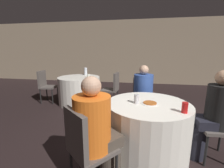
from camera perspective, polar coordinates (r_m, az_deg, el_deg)
ground_plane at (r=2.30m, az=8.85°, el=-25.93°), size 16.00×16.00×0.00m
wall_back at (r=6.96m, az=10.26°, el=11.78°), size 16.00×0.06×2.80m
table_near at (r=2.22m, az=13.23°, el=-16.14°), size 1.11×1.11×0.74m
table_far at (r=4.27m, az=-12.26°, el=-2.29°), size 1.13×1.13×0.74m
chair_near_southwest at (r=1.57m, az=-10.32°, el=-21.53°), size 0.56×0.56×0.90m
chair_near_north at (r=3.05m, az=11.56°, el=-4.66°), size 0.42×0.42×0.90m
chair_far_west at (r=4.62m, az=-24.04°, el=0.19°), size 0.44×0.43×0.90m
chair_far_east at (r=3.85m, az=0.43°, el=-0.94°), size 0.45×0.45×0.90m
person_orange_shirt at (r=1.60m, az=-5.37°, el=-17.62°), size 0.49×0.50×1.19m
person_blue_shirt at (r=2.89m, az=11.83°, el=-4.38°), size 0.36×0.52×1.17m
person_black_shirt at (r=2.35m, az=33.76°, el=-10.26°), size 0.50×0.31×1.20m
pizza_plate_near at (r=2.05m, az=14.30°, el=-7.07°), size 0.23×0.23×0.02m
soda_can_silver at (r=2.01m, az=9.39°, el=-5.61°), size 0.07×0.07×0.12m
soda_can_red at (r=1.87m, az=26.04°, el=-8.09°), size 0.07×0.07×0.12m
bottle_far at (r=4.51m, az=-9.98°, el=4.77°), size 0.09×0.09×0.22m
cup_far at (r=4.03m, az=-8.94°, el=3.07°), size 0.07×0.07×0.10m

